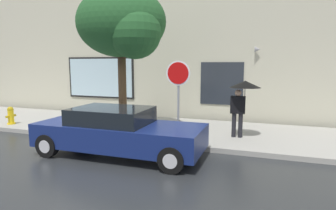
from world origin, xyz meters
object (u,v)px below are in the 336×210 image
object	(u,v)px
stop_sign	(178,85)
street_tree	(124,25)
pedestrian_with_umbrella	(243,92)
fire_hydrant	(11,116)
parked_car	(118,132)

from	to	relation	value
stop_sign	street_tree	bearing A→B (deg)	167.97
pedestrian_with_umbrella	fire_hydrant	bearing A→B (deg)	-174.48
fire_hydrant	street_tree	xyz separation A→B (m)	(4.94, 0.29, 3.32)
parked_car	pedestrian_with_umbrella	distance (m)	4.12
stop_sign	parked_car	bearing A→B (deg)	-130.91
pedestrian_with_umbrella	parked_car	bearing A→B (deg)	-141.65
parked_car	stop_sign	bearing A→B (deg)	49.09
parked_car	street_tree	size ratio (longest dim) A/B	0.95
street_tree	stop_sign	world-z (taller)	street_tree
parked_car	pedestrian_with_umbrella	xyz separation A→B (m)	(3.14, 2.49, 0.96)
pedestrian_with_umbrella	street_tree	world-z (taller)	street_tree
street_tree	fire_hydrant	bearing A→B (deg)	-176.62
pedestrian_with_umbrella	street_tree	distance (m)	4.51
street_tree	stop_sign	distance (m)	2.83
street_tree	stop_sign	xyz separation A→B (m)	(2.05, -0.44, -1.91)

